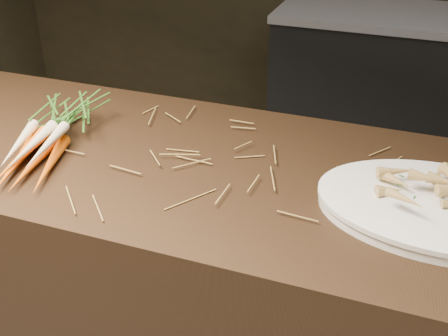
# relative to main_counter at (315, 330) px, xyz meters

# --- Properties ---
(main_counter) EXTENTS (2.40, 0.70, 0.90)m
(main_counter) POSITION_rel_main_counter_xyz_m (0.00, 0.00, 0.00)
(main_counter) COLOR black
(main_counter) RESTS_ON ground
(back_counter) EXTENTS (1.82, 0.62, 0.84)m
(back_counter) POSITION_rel_main_counter_xyz_m (0.30, 1.88, -0.03)
(back_counter) COLOR black
(back_counter) RESTS_ON ground
(straw_bedding) EXTENTS (1.40, 0.60, 0.02)m
(straw_bedding) POSITION_rel_main_counter_xyz_m (0.00, 0.00, 0.46)
(straw_bedding) COLOR olive
(straw_bedding) RESTS_ON main_counter
(root_veg_bunch) EXTENTS (0.25, 0.48, 0.09)m
(root_veg_bunch) POSITION_rel_main_counter_xyz_m (-0.71, -0.04, 0.49)
(root_veg_bunch) COLOR #E25009
(root_veg_bunch) RESTS_ON main_counter
(serving_platter) EXTENTS (0.52, 0.36, 0.03)m
(serving_platter) POSITION_rel_main_counter_xyz_m (0.24, -0.04, 0.46)
(serving_platter) COLOR white
(serving_platter) RESTS_ON main_counter
(roasted_veg_heap) EXTENTS (0.26, 0.19, 0.06)m
(roasted_veg_heap) POSITION_rel_main_counter_xyz_m (0.24, -0.04, 0.51)
(roasted_veg_heap) COLOR #A67943
(roasted_veg_heap) RESTS_ON serving_platter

